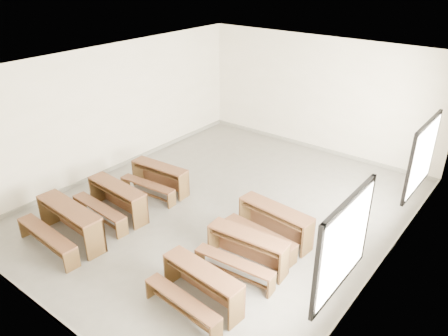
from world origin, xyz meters
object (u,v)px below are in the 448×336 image
Objects in this scene: desk_set_0 at (68,222)px; desk_set_5 at (274,221)px; desk_set_3 at (201,284)px; desk_set_1 at (116,198)px; desk_set_4 at (246,248)px; desk_set_2 at (159,176)px.

desk_set_0 is 4.01m from desk_set_5.
desk_set_5 reaches higher than desk_set_3.
desk_set_1 is 3.42m from desk_set_5.
desk_set_4 is at bearing 8.84° from desk_set_1.
desk_set_2 is (-0.07, 2.51, -0.06)m from desk_set_0.
desk_set_2 is 0.93× the size of desk_set_5.
desk_set_0 is 3.17m from desk_set_3.
desk_set_5 is (-0.06, 1.02, 0.02)m from desk_set_4.
desk_set_1 reaches higher than desk_set_2.
desk_set_1 is at bearing -152.58° from desk_set_5.
desk_set_4 is (3.22, 0.29, -0.02)m from desk_set_1.
desk_set_2 is (-0.04, 1.31, -0.03)m from desk_set_1.
desk_set_4 reaches higher than desk_set_3.
desk_set_2 is 0.99× the size of desk_set_3.
desk_set_5 is at bearing 41.89° from desk_set_0.
desk_set_0 is 3.52m from desk_set_4.
desk_set_0 is 1.13× the size of desk_set_3.
desk_set_1 reaches higher than desk_set_3.
desk_set_1 reaches higher than desk_set_5.
desk_set_5 is at bearing 95.34° from desk_set_3.
desk_set_4 is at bearing -21.79° from desk_set_2.
desk_set_1 is (-0.03, 1.19, -0.03)m from desk_set_0.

